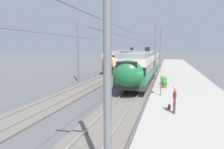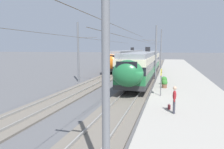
{
  "view_description": "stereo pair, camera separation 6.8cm",
  "coord_description": "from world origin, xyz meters",
  "views": [
    {
      "loc": [
        -17.29,
        -2.33,
        4.35
      ],
      "look_at": [
        0.31,
        2.43,
        2.03
      ],
      "focal_mm": 33.19,
      "sensor_mm": 36.0,
      "label": 1
    },
    {
      "loc": [
        -17.27,
        -2.39,
        4.35
      ],
      "look_at": [
        0.31,
        2.43,
        2.03
      ],
      "focal_mm": 33.19,
      "sensor_mm": 36.0,
      "label": 2
    }
  ],
  "objects": [
    {
      "name": "ground_plane",
      "position": [
        0.0,
        0.0,
        0.0
      ],
      "size": [
        400.0,
        400.0,
        0.0
      ],
      "primitive_type": "plane",
      "color": "#565659"
    },
    {
      "name": "platform_slab",
      "position": [
        0.0,
        -4.21,
        0.19
      ],
      "size": [
        120.0,
        6.51,
        0.37
      ],
      "primitive_type": "cube",
      "color": "#A39E93",
      "rests_on": "ground"
    },
    {
      "name": "track_near",
      "position": [
        0.0,
        0.85,
        0.07
      ],
      "size": [
        120.0,
        3.0,
        0.28
      ],
      "color": "#6B6359",
      "rests_on": "ground"
    },
    {
      "name": "track_far",
      "position": [
        0.0,
        6.42,
        0.07
      ],
      "size": [
        120.0,
        3.0,
        0.28
      ],
      "color": "#6B6359",
      "rests_on": "ground"
    },
    {
      "name": "train_near_platform",
      "position": [
        11.64,
        0.85,
        2.22
      ],
      "size": [
        25.87,
        2.9,
        4.27
      ],
      "color": "#2D2D30",
      "rests_on": "track_near"
    },
    {
      "name": "train_far_track",
      "position": [
        28.82,
        6.42,
        2.23
      ],
      "size": [
        31.11,
        3.04,
        4.27
      ],
      "color": "#2D2D30",
      "rests_on": "track_far"
    },
    {
      "name": "catenary_mast_west",
      "position": [
        -11.65,
        -0.57,
        4.35
      ],
      "size": [
        41.96,
        1.82,
        8.43
      ],
      "color": "slate",
      "rests_on": "ground"
    },
    {
      "name": "catenary_mast_mid",
      "position": [
        11.65,
        -0.56,
        3.85
      ],
      "size": [
        41.96,
        1.82,
        7.41
      ],
      "color": "slate",
      "rests_on": "ground"
    },
    {
      "name": "catenary_mast_east",
      "position": [
        29.72,
        -0.57,
        4.34
      ],
      "size": [
        41.96,
        1.82,
        8.47
      ],
      "color": "slate",
      "rests_on": "ground"
    },
    {
      "name": "catenary_mast_far_side",
      "position": [
        7.19,
        8.62,
        3.98
      ],
      "size": [
        41.96,
        2.69,
        7.6
      ],
      "color": "slate",
      "rests_on": "ground"
    },
    {
      "name": "platform_sign",
      "position": [
        0.24,
        -1.83,
        2.03
      ],
      "size": [
        0.7,
        0.08,
        2.26
      ],
      "color": "#59595B",
      "rests_on": "platform_slab"
    },
    {
      "name": "passenger_walking",
      "position": [
        -4.38,
        -2.8,
        1.32
      ],
      "size": [
        0.53,
        0.22,
        1.69
      ],
      "color": "#383842",
      "rests_on": "platform_slab"
    },
    {
      "name": "handbag_beside_passenger",
      "position": [
        -3.52,
        -2.52,
        0.51
      ],
      "size": [
        0.32,
        0.18,
        0.4
      ],
      "color": "maroon",
      "rests_on": "platform_slab"
    },
    {
      "name": "potted_plant_platform_edge",
      "position": [
        3.96,
        -2.06,
        0.84
      ],
      "size": [
        0.59,
        0.59,
        0.85
      ],
      "color": "brown",
      "rests_on": "platform_slab"
    },
    {
      "name": "potted_plant_by_shelter",
      "position": [
        5.98,
        -1.96,
        0.88
      ],
      "size": [
        0.69,
        0.69,
        0.9
      ],
      "color": "brown",
      "rests_on": "platform_slab"
    }
  ]
}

